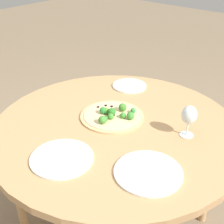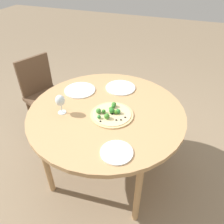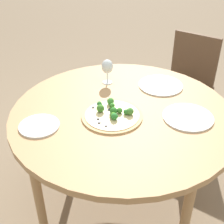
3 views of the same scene
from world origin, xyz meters
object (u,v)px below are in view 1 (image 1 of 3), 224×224
at_px(pizza, 113,115).
at_px(plate_far, 129,86).
at_px(plate_side, 148,172).
at_px(wine_glass, 189,116).
at_px(plate_near, 62,158).

height_order(pizza, plate_far, pizza).
bearing_deg(plate_side, wine_glass, -177.30).
xyz_separation_m(plate_far, plate_side, (0.59, 0.56, 0.00)).
bearing_deg(plate_side, plate_near, -63.59).
distance_m(pizza, plate_near, 0.41).
relative_size(pizza, plate_far, 1.57).
xyz_separation_m(pizza, wine_glass, (-0.10, 0.38, 0.10)).
height_order(plate_near, plate_far, same).
height_order(plate_near, plate_side, same).
distance_m(plate_near, plate_side, 0.37).
xyz_separation_m(pizza, plate_near, (0.40, 0.06, -0.01)).
bearing_deg(wine_glass, plate_far, -115.01).
bearing_deg(pizza, plate_near, 8.12).
bearing_deg(plate_near, plate_side, 116.41).
bearing_deg(plate_near, plate_far, -163.68).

